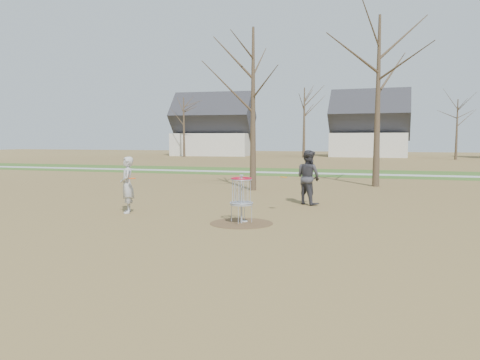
{
  "coord_description": "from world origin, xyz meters",
  "views": [
    {
      "loc": [
        3.79,
        -12.57,
        2.39
      ],
      "look_at": [
        -0.5,
        1.5,
        1.1
      ],
      "focal_mm": 35.0,
      "sensor_mm": 36.0,
      "label": 1
    }
  ],
  "objects_px": {
    "player_standing": "(127,185)",
    "disc_grounded": "(244,221)",
    "disc_golf_basket": "(241,191)",
    "player_throwing": "(308,177)"
  },
  "relations": [
    {
      "from": "player_throwing",
      "to": "disc_grounded",
      "type": "height_order",
      "value": "player_throwing"
    },
    {
      "from": "disc_golf_basket",
      "to": "disc_grounded",
      "type": "bearing_deg",
      "value": 90.39
    },
    {
      "from": "player_standing",
      "to": "disc_grounded",
      "type": "xyz_separation_m",
      "value": [
        4.08,
        -0.48,
        -0.89
      ]
    },
    {
      "from": "disc_grounded",
      "to": "player_standing",
      "type": "bearing_deg",
      "value": 173.34
    },
    {
      "from": "disc_grounded",
      "to": "disc_golf_basket",
      "type": "bearing_deg",
      "value": -89.61
    },
    {
      "from": "disc_golf_basket",
      "to": "player_standing",
      "type": "bearing_deg",
      "value": 169.83
    },
    {
      "from": "player_standing",
      "to": "disc_golf_basket",
      "type": "height_order",
      "value": "player_standing"
    },
    {
      "from": "player_standing",
      "to": "disc_grounded",
      "type": "relative_size",
      "value": 8.29
    },
    {
      "from": "player_standing",
      "to": "disc_golf_basket",
      "type": "relative_size",
      "value": 1.35
    },
    {
      "from": "player_standing",
      "to": "disc_grounded",
      "type": "height_order",
      "value": "player_standing"
    }
  ]
}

